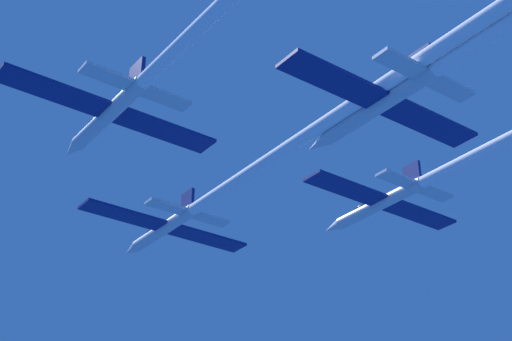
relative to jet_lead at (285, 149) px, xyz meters
name	(u,v)px	position (x,y,z in m)	size (l,w,h in m)	color
jet_lead	(285,149)	(0.00, 0.00, 0.00)	(15.48, 55.62, 2.56)	silver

